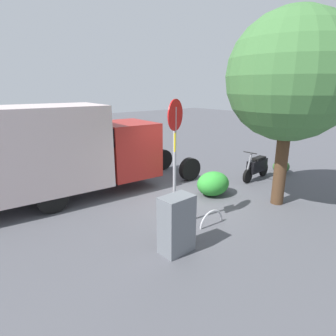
{
  "coord_description": "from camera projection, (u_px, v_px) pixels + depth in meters",
  "views": [
    {
      "loc": [
        6.23,
        6.3,
        3.57
      ],
      "look_at": [
        0.41,
        -0.72,
        0.96
      ],
      "focal_mm": 30.39,
      "sensor_mm": 36.0,
      "label": 1
    }
  ],
  "objects": [
    {
      "name": "motorcycle",
      "position": [
        257.0,
        167.0,
        11.29
      ],
      "size": [
        1.81,
        0.55,
        1.2
      ],
      "rotation": [
        0.0,
        0.0,
        0.08
      ],
      "color": "black",
      "rests_on": "ground"
    },
    {
      "name": "box_truck_near",
      "position": [
        57.0,
        150.0,
        8.98
      ],
      "size": [
        8.55,
        2.78,
        3.03
      ],
      "rotation": [
        0.0,
        0.0,
        3.07
      ],
      "color": "black",
      "rests_on": "ground"
    },
    {
      "name": "stop_sign",
      "position": [
        175.0,
        144.0,
        7.01
      ],
      "size": [
        0.71,
        0.33,
        3.3
      ],
      "color": "#9E9EA3",
      "rests_on": "ground"
    },
    {
      "name": "utility_cabinet",
      "position": [
        177.0,
        224.0,
        6.25
      ],
      "size": [
        0.77,
        0.51,
        1.31
      ],
      "primitive_type": "cube",
      "rotation": [
        0.0,
        0.0,
        0.04
      ],
      "color": "slate",
      "rests_on": "ground"
    },
    {
      "name": "bike_rack_hoop",
      "position": [
        211.0,
        225.0,
        7.64
      ],
      "size": [
        0.85,
        0.08,
        0.85
      ],
      "primitive_type": "torus",
      "rotation": [
        1.57,
        0.0,
        -0.04
      ],
      "color": "#B7B7BC",
      "rests_on": "ground"
    },
    {
      "name": "shrub_mid_verge",
      "position": [
        281.0,
        167.0,
        12.19
      ],
      "size": [
        0.79,
        0.65,
        0.54
      ],
      "primitive_type": "ellipsoid",
      "color": "#33612C",
      "rests_on": "ground"
    },
    {
      "name": "ground_plane",
      "position": [
        191.0,
        198.0,
        9.47
      ],
      "size": [
        60.0,
        60.0,
        0.0
      ],
      "primitive_type": "plane",
      "color": "#4B4C52"
    },
    {
      "name": "shrub_near_sign",
      "position": [
        213.0,
        184.0,
        9.64
      ],
      "size": [
        1.19,
        0.97,
        0.81
      ],
      "primitive_type": "ellipsoid",
      "color": "#2D8A2F",
      "rests_on": "ground"
    },
    {
      "name": "street_tree",
      "position": [
        291.0,
        77.0,
        8.02
      ],
      "size": [
        3.65,
        3.65,
        5.68
      ],
      "color": "#47301E",
      "rests_on": "ground"
    }
  ]
}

